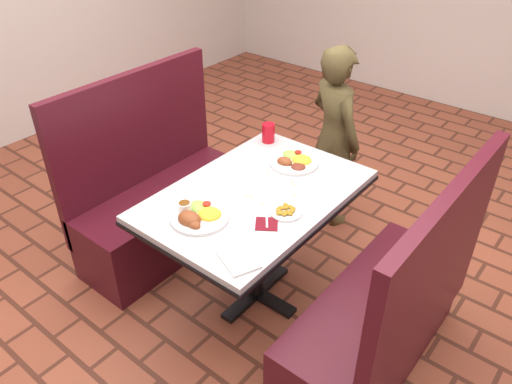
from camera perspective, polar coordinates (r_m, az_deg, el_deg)
dining_table at (r=2.68m, az=0.00°, el=-1.71°), size 0.81×1.21×0.75m
booth_bench_left at (r=3.34m, az=-10.74°, el=-1.23°), size 0.47×1.20×1.17m
booth_bench_right at (r=2.60m, az=14.27°, el=-13.99°), size 0.47×1.20×1.17m
diner_person at (r=3.45m, az=8.89°, el=6.17°), size 0.55×0.46×1.27m
near_dinner_plate at (r=2.43m, az=-6.65°, el=-2.43°), size 0.29×0.29×0.09m
far_dinner_plate at (r=2.87m, az=4.43°, el=3.73°), size 0.28×0.28×0.07m
plantain_plate at (r=2.47m, az=3.43°, el=-2.21°), size 0.16×0.16×0.02m
maroon_napkin at (r=2.40m, az=1.22°, el=-3.67°), size 0.15×0.15×0.00m
spoon_utensil at (r=2.42m, az=1.24°, el=-3.20°), size 0.09×0.10×0.00m
red_tumbler at (r=3.09m, az=1.42°, el=6.77°), size 0.08×0.08×0.12m
paper_napkin at (r=2.20m, az=-1.97°, el=-7.74°), size 0.22×0.20×0.01m
knife_utensil at (r=2.44m, az=-6.94°, el=-3.01°), size 0.06×0.18×0.00m
fork_utensil at (r=2.44m, az=-8.17°, el=-3.11°), size 0.03×0.13×0.00m
lettuce_shreds at (r=2.64m, az=1.49°, el=0.28°), size 0.28×0.32×0.00m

